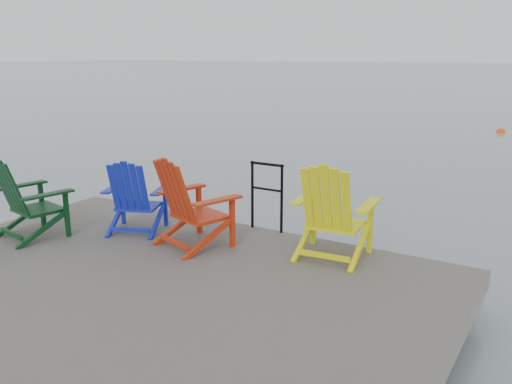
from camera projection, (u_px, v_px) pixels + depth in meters
The scene contains 8 objects.
ground at pixel (120, 340), 5.35m from camera, with size 400.00×400.00×0.00m, color slate.
dock at pixel (117, 308), 5.26m from camera, with size 6.00×5.00×1.40m.
handrail at pixel (267, 190), 6.99m from camera, with size 0.48×0.04×0.90m.
chair_green at pixel (26, 197), 6.71m from camera, with size 0.93×0.88×1.04m.
chair_blue at pixel (135, 196), 6.93m from camera, with size 0.93×0.89×0.96m.
chair_red at pixel (190, 202), 6.39m from camera, with size 1.02×0.97×1.08m.
chair_yellow at pixel (332, 211), 6.01m from camera, with size 0.93×0.87×1.10m.
buoy_b at pixel (501, 133), 19.57m from camera, with size 0.33×0.33×0.33m, color #DF450D.
Camera 1 is at (3.66, -3.41, 2.74)m, focal length 38.00 mm.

